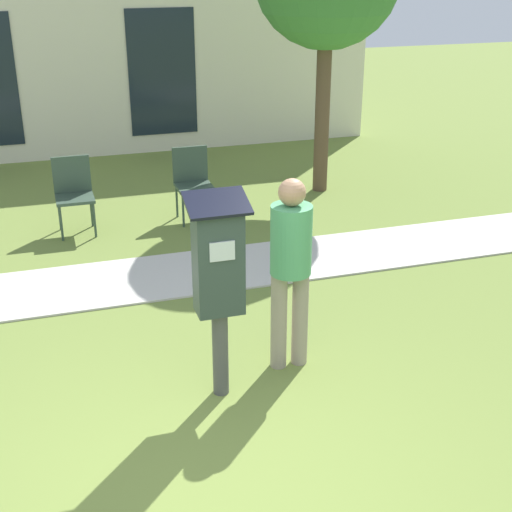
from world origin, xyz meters
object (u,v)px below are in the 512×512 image
Objects in this scene: parking_meter at (219,271)px; outdoor_chair_middle at (192,178)px; person_standing at (291,260)px; outdoor_chair_left at (73,189)px.

parking_meter is 3.95m from outdoor_chair_middle.
parking_meter is 1.77× the size of outdoor_chair_middle.
outdoor_chair_left is (-1.41, 3.62, -0.40)m from person_standing.
outdoor_chair_left is at bearing 101.36° from parking_meter.
outdoor_chair_middle is at bearing 73.80° from person_standing.
person_standing is at bearing -83.90° from outdoor_chair_middle.
outdoor_chair_middle is at bearing 12.07° from outdoor_chair_left.
outdoor_chair_left is at bearing 95.62° from person_standing.
outdoor_chair_middle is (0.67, 3.86, -0.49)m from parking_meter.
person_standing reaches higher than outdoor_chair_left.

